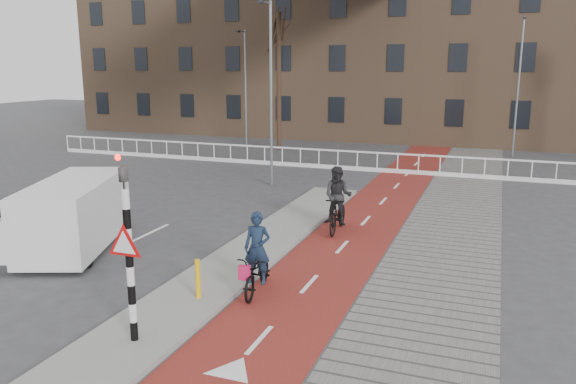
% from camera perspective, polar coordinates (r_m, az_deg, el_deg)
% --- Properties ---
extents(ground, '(120.00, 120.00, 0.00)m').
position_cam_1_polar(ground, '(12.47, -7.52, -11.59)').
color(ground, '#38383A').
rests_on(ground, ground).
extents(bike_lane, '(2.50, 60.00, 0.01)m').
position_cam_1_polar(bike_lane, '(21.00, 9.11, -1.52)').
color(bike_lane, maroon).
rests_on(bike_lane, ground).
extents(sidewalk, '(3.00, 60.00, 0.01)m').
position_cam_1_polar(sidewalk, '(20.66, 16.74, -2.15)').
color(sidewalk, slate).
rests_on(sidewalk, ground).
extents(curb_island, '(1.80, 16.00, 0.12)m').
position_cam_1_polar(curb_island, '(16.09, -3.03, -5.60)').
color(curb_island, gray).
rests_on(curb_island, ground).
extents(traffic_signal, '(0.80, 0.80, 3.68)m').
position_cam_1_polar(traffic_signal, '(10.48, -15.97, -5.12)').
color(traffic_signal, black).
rests_on(traffic_signal, curb_island).
extents(bollard, '(0.12, 0.12, 0.87)m').
position_cam_1_polar(bollard, '(12.58, -9.14, -8.68)').
color(bollard, '#EFB20D').
rests_on(bollard, curb_island).
extents(cyclist_near, '(0.87, 1.89, 1.90)m').
position_cam_1_polar(cyclist_near, '(12.91, -3.13, -7.53)').
color(cyclist_near, black).
rests_on(cyclist_near, bike_lane).
extents(cyclist_far, '(0.92, 1.97, 2.08)m').
position_cam_1_polar(cyclist_far, '(17.52, 5.08, -1.35)').
color(cyclist_far, black).
rests_on(cyclist_far, bike_lane).
extents(van, '(3.35, 4.92, 1.96)m').
position_cam_1_polar(van, '(16.94, -20.82, -2.06)').
color(van, silver).
rests_on(van, ground).
extents(railing, '(28.00, 0.10, 0.99)m').
position_cam_1_polar(railing, '(29.33, -0.59, 3.28)').
color(railing, silver).
rests_on(railing, ground).
extents(townhouse_row, '(46.00, 10.00, 15.90)m').
position_cam_1_polar(townhouse_row, '(42.91, 9.56, 16.15)').
color(townhouse_row, '#7F6047').
rests_on(townhouse_row, ground).
extents(tree_mid, '(0.29, 0.29, 8.22)m').
position_cam_1_polar(tree_mid, '(34.52, -0.93, 11.05)').
color(tree_mid, black).
rests_on(tree_mid, ground).
extents(streetlight_near, '(0.12, 0.12, 7.69)m').
position_cam_1_polar(streetlight_near, '(24.01, -1.73, 9.69)').
color(streetlight_near, slate).
rests_on(streetlight_near, ground).
extents(streetlight_left, '(0.12, 0.12, 7.32)m').
position_cam_1_polar(streetlight_left, '(37.12, -4.32, 10.44)').
color(streetlight_left, slate).
rests_on(streetlight_left, ground).
extents(streetlight_right, '(0.12, 0.12, 7.74)m').
position_cam_1_polar(streetlight_right, '(34.52, 22.33, 9.72)').
color(streetlight_right, slate).
rests_on(streetlight_right, ground).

